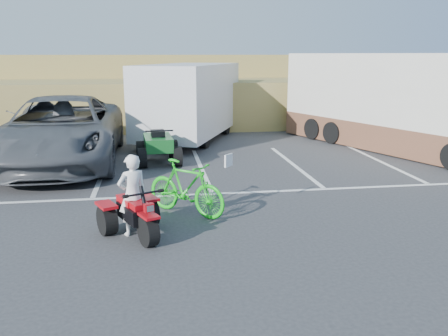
{
  "coord_description": "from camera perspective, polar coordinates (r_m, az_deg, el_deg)",
  "views": [
    {
      "loc": [
        -1.29,
        -7.98,
        3.14
      ],
      "look_at": [
        0.02,
        0.78,
        1.0
      ],
      "focal_mm": 38.0,
      "sensor_mm": 36.0,
      "label": 1
    }
  ],
  "objects": [
    {
      "name": "ground",
      "position": [
        8.67,
        0.62,
        -7.65
      ],
      "size": [
        100.0,
        100.0,
        0.0
      ],
      "primitive_type": "plane",
      "color": "#323234",
      "rests_on": "ground"
    },
    {
      "name": "parking_stripes",
      "position": [
        12.63,
        1.57,
        -0.81
      ],
      "size": [
        28.0,
        5.16,
        0.01
      ],
      "color": "white",
      "rests_on": "ground"
    },
    {
      "name": "grass_embankment",
      "position": [
        23.56,
        -5.42,
        9.32
      ],
      "size": [
        40.0,
        8.5,
        3.1
      ],
      "color": "#9C8646",
      "rests_on": "ground"
    },
    {
      "name": "red_trike_atv",
      "position": [
        8.58,
        -10.36,
        -8.13
      ],
      "size": [
        1.55,
        1.72,
        0.92
      ],
      "primitive_type": null,
      "rotation": [
        0.0,
        0.0,
        0.42
      ],
      "color": "#A90911",
      "rests_on": "ground"
    },
    {
      "name": "rider",
      "position": [
        8.47,
        -10.96,
        -3.21
      ],
      "size": [
        0.63,
        0.54,
        1.46
      ],
      "primitive_type": "imported",
      "rotation": [
        0.0,
        0.0,
        3.56
      ],
      "color": "white",
      "rests_on": "ground"
    },
    {
      "name": "green_dirt_bike",
      "position": [
        9.44,
        -4.61,
        -2.38
      ],
      "size": [
        1.72,
        1.61,
        1.1
      ],
      "primitive_type": "imported",
      "rotation": [
        0.0,
        0.0,
        0.84
      ],
      "color": "#14BF19",
      "rests_on": "ground"
    },
    {
      "name": "grey_pickup",
      "position": [
        14.59,
        -18.98,
        4.28
      ],
      "size": [
        3.29,
        7.01,
        1.94
      ],
      "primitive_type": "imported",
      "rotation": [
        0.0,
        0.0,
        0.01
      ],
      "color": "#4A4D52",
      "rests_on": "ground"
    },
    {
      "name": "cargo_trailer",
      "position": [
        17.77,
        -4.14,
        8.24
      ],
      "size": [
        4.49,
        6.41,
        2.78
      ],
      "rotation": [
        0.0,
        0.0,
        -0.4
      ],
      "color": "silver",
      "rests_on": "ground"
    },
    {
      "name": "rv_motorhome",
      "position": [
        16.93,
        19.79,
        6.72
      ],
      "size": [
        5.35,
        8.85,
        3.12
      ],
      "rotation": [
        0.0,
        0.0,
        0.39
      ],
      "color": "silver",
      "rests_on": "ground"
    },
    {
      "name": "quad_atv_blue",
      "position": [
        15.98,
        -16.82,
        1.64
      ],
      "size": [
        1.08,
        1.38,
        0.85
      ],
      "primitive_type": null,
      "rotation": [
        0.0,
        0.0,
        0.08
      ],
      "color": "navy",
      "rests_on": "ground"
    },
    {
      "name": "quad_atv_green",
      "position": [
        14.16,
        -7.85,
        0.62
      ],
      "size": [
        1.34,
        1.73,
        1.08
      ],
      "primitive_type": null,
      "rotation": [
        0.0,
        0.0,
        0.06
      ],
      "color": "#145720",
      "rests_on": "ground"
    }
  ]
}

